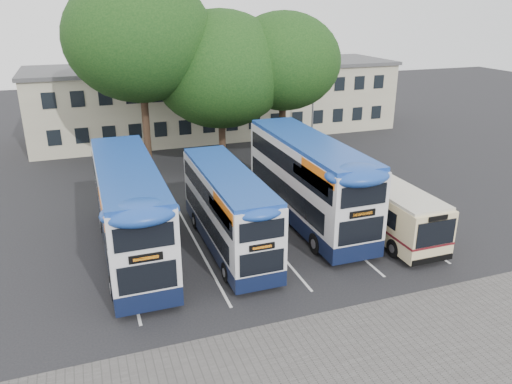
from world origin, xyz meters
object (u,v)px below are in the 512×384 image
Objects in this scene: tree_right at (283,61)px; bus_single at (378,201)px; tree_mid at (221,70)px; bus_dd_mid at (228,206)px; bus_dd_right at (308,177)px; bus_dd_left at (129,207)px; lamp_post at (314,85)px; tree_left at (139,38)px.

bus_single is (0.20, -12.69, -5.82)m from tree_right.
tree_mid is 14.24m from bus_dd_mid.
bus_dd_right is (4.91, 1.59, 0.39)m from bus_dd_mid.
tree_mid is 1.01× the size of tree_right.
tree_right is 1.19× the size of bus_single.
tree_right is at bearing 43.17° from bus_dd_left.
tree_right is at bearing 57.38° from bus_dd_mid.
bus_dd_right is at bearing -82.60° from tree_mid.
tree_right reaches higher than bus_dd_right.
lamp_post is 22.13m from bus_dd_left.
tree_left is 1.46× the size of bus_single.
lamp_post is 16.70m from bus_single.
bus_single is (-3.80, -15.86, -3.55)m from lamp_post.
bus_dd_left is at bearing -101.57° from tree_left.
tree_left is at bearing 126.02° from bus_single.
bus_dd_mid is at bearing -162.03° from bus_dd_right.
bus_dd_left is 1.16× the size of bus_dd_mid.
tree_mid is (-8.40, -2.42, 1.79)m from lamp_post.
tree_mid is at bearing 170.19° from tree_right.
bus_dd_mid is (-3.43, -12.98, -4.74)m from tree_mid.
tree_left is 14.39m from bus_dd_left.
tree_mid reaches higher than bus_dd_mid.
lamp_post is at bearing 52.46° from bus_dd_mid.
bus_dd_right is at bearing -105.33° from tree_right.
lamp_post is 5.59m from tree_right.
lamp_post is at bearing 42.06° from bus_dd_left.
bus_dd_right reaches higher than bus_dd_left.
tree_left is 15.04m from bus_dd_mid.
bus_single is at bearing -33.38° from bus_dd_right.
tree_right is 13.96m from bus_single.
bus_dd_right is (6.83, -11.62, -6.53)m from tree_left.
tree_left is 18.51m from bus_single.
tree_left reaches higher than bus_dd_left.
bus_dd_mid is 0.85× the size of bus_dd_right.
tree_right reaches higher than bus_dd_left.
tree_mid is 12.28m from bus_dd_right.
bus_dd_mid is at bearing -8.62° from bus_dd_left.
tree_right reaches higher than bus_single.
tree_mid is 1.17× the size of bus_dd_mid.
tree_mid is at bearing 108.88° from bus_single.
tree_left is at bearing -170.97° from lamp_post.
tree_mid is 1.01× the size of bus_dd_left.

